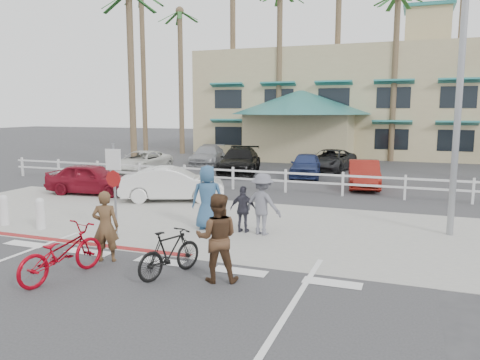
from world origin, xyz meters
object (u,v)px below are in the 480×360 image
at_px(sign_post, 115,185).
at_px(bike_black, 170,253).
at_px(car_red_compact, 92,179).
at_px(bike_red, 62,253).
at_px(car_white_sedan, 173,184).

distance_m(sign_post, bike_black, 3.90).
bearing_deg(car_red_compact, bike_red, -152.33).
bearing_deg(car_red_compact, sign_post, -143.70).
relative_size(sign_post, bike_black, 1.72).
bearing_deg(bike_black, bike_red, 44.79).
height_order(sign_post, car_white_sedan, sign_post).
height_order(sign_post, bike_black, sign_post).
xyz_separation_m(bike_black, car_white_sedan, (-3.93, 7.39, 0.15)).
height_order(car_white_sedan, car_red_compact, car_white_sedan).
distance_m(car_white_sedan, car_red_compact, 3.89).
height_order(sign_post, bike_red, sign_post).
xyz_separation_m(sign_post, bike_red, (0.93, -3.25, -0.90)).
distance_m(bike_red, bike_black, 2.24).
xyz_separation_m(bike_red, car_white_sedan, (-1.89, 8.31, 0.10)).
bearing_deg(car_white_sedan, bike_red, 170.38).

